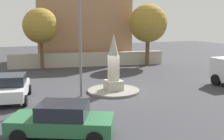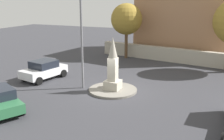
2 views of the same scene
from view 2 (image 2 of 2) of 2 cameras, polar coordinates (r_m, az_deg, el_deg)
The scene contains 8 objects.
ground_plane at distance 19.56m, azimuth 0.18°, elevation -4.51°, with size 80.00×80.00×0.00m, color #38383D.
traffic_island at distance 19.53m, azimuth 0.18°, elevation -4.29°, with size 3.52×3.52×0.16m, color gray.
monument at distance 19.05m, azimuth 0.19°, elevation 0.41°, with size 1.08×1.08×3.80m.
streetlamp at distance 19.38m, azimuth -6.56°, elevation 8.86°, with size 3.04×0.28×7.39m.
car_white_waiting at distance 22.96m, azimuth -14.37°, elevation 0.08°, with size 4.12×2.65×1.57m.
stone_boundary_wall at distance 29.20m, azimuth 12.34°, elevation 3.22°, with size 16.56×0.70×1.48m, color #B2AA99.
corner_building at distance 33.64m, azimuth 15.96°, elevation 10.88°, with size 10.67×7.47×8.86m, color #A87A56.
tree_mid_cluster at distance 29.88m, azimuth 3.12°, elevation 10.78°, with size 3.45×3.45×6.08m.
Camera 2 is at (-16.93, -7.30, 6.55)m, focal length 42.76 mm.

